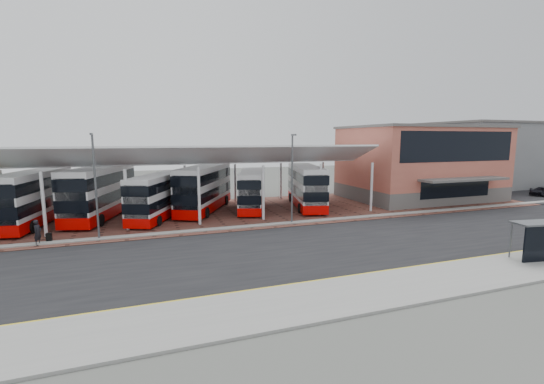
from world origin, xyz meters
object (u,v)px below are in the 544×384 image
object	(u,v)px
bus_1	(101,192)
bus_4	(252,190)
pedestrian	(38,232)
bus_shelter	(543,237)
bus_3	(205,188)
bus_0	(34,198)
bus_2	(159,196)
bus_5	(306,187)
terminal	(420,162)

from	to	relation	value
bus_1	bus_4	world-z (taller)	bus_1
pedestrian	bus_shelter	size ratio (longest dim) A/B	0.59
pedestrian	bus_3	bearing A→B (deg)	-33.46
bus_0	bus_4	bearing A→B (deg)	10.33
bus_3	bus_2	bearing A→B (deg)	-127.50
bus_4	bus_5	world-z (taller)	bus_5
bus_0	bus_5	world-z (taller)	bus_0
bus_5	bus_2	bearing A→B (deg)	-163.14
bus_0	bus_4	distance (m)	20.38
terminal	bus_shelter	xyz separation A→B (m)	(-10.33, -22.55, -3.05)
bus_2	pedestrian	size ratio (longest dim) A/B	5.61
bus_5	bus_3	bearing A→B (deg)	-173.74
bus_0	bus_shelter	bearing A→B (deg)	-24.65
bus_1	bus_3	distance (m)	10.05
terminal	bus_4	bearing A→B (deg)	-179.99
bus_3	bus_1	bearing A→B (deg)	-152.64
terminal	bus_0	world-z (taller)	terminal
bus_0	bus_1	size ratio (longest dim) A/B	0.96
bus_1	bus_3	world-z (taller)	bus_1
bus_5	pedestrian	world-z (taller)	bus_5
bus_shelter	bus_1	bearing A→B (deg)	148.49
bus_1	bus_5	size ratio (longest dim) A/B	1.07
bus_0	bus_shelter	size ratio (longest dim) A/B	3.78
pedestrian	bus_2	bearing A→B (deg)	-29.76
bus_2	pedestrian	xyz separation A→B (m)	(-8.73, -6.52, -1.18)
bus_4	pedestrian	size ratio (longest dim) A/B	5.58
bus_4	bus_5	distance (m)	6.18
bus_2	bus_0	bearing A→B (deg)	-162.37
bus_2	bus_5	xyz separation A→B (m)	(15.81, 0.61, 0.17)
pedestrian	bus_shelter	distance (m)	33.95
bus_0	bus_3	size ratio (longest dim) A/B	1.02
bus_0	bus_5	distance (m)	26.51
terminal	bus_3	distance (m)	27.59
bus_4	pedestrian	bearing A→B (deg)	-137.56
bus_4	bus_shelter	world-z (taller)	bus_4
bus_3	bus_4	xyz separation A→B (m)	(4.95, -0.84, -0.31)
bus_0	bus_5	bearing A→B (deg)	8.51
bus_2	terminal	bearing A→B (deg)	26.60
bus_4	bus_shelter	xyz separation A→B (m)	(12.21, -22.55, -0.51)
bus_5	bus_0	bearing A→B (deg)	-166.66
bus_shelter	bus_4	bearing A→B (deg)	127.58
bus_2	bus_1	bearing A→B (deg)	-178.47
bus_0	bus_2	world-z (taller)	bus_0
bus_3	pedestrian	bearing A→B (deg)	-119.78
bus_5	bus_4	bearing A→B (deg)	-172.68
bus_0	bus_1	xyz separation A→B (m)	(5.38, 0.99, 0.10)
pedestrian	bus_4	bearing A→B (deg)	-43.25
bus_3	bus_5	bearing A→B (deg)	18.78
bus_4	bus_5	size ratio (longest dim) A/B	0.90
terminal	bus_0	xyz separation A→B (m)	(-42.92, -0.19, -2.25)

